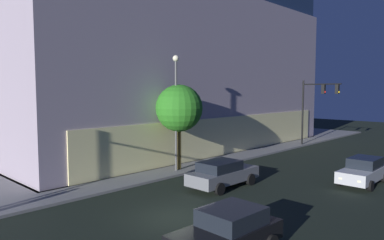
{
  "coord_description": "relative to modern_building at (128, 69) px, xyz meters",
  "views": [
    {
      "loc": [
        -10.93,
        -11.5,
        5.77
      ],
      "look_at": [
        6.96,
        5.77,
        3.72
      ],
      "focal_mm": 33.6,
      "sensor_mm": 36.0,
      "label": 1
    }
  ],
  "objects": [
    {
      "name": "ground_plane",
      "position": [
        -14.12,
        -23.1,
        -8.27
      ],
      "size": [
        120.0,
        120.0,
        0.0
      ],
      "primitive_type": "plane",
      "color": "black"
    },
    {
      "name": "modern_building",
      "position": [
        0.0,
        0.0,
        0.0
      ],
      "size": [
        34.15,
        30.34,
        16.66
      ],
      "color": "#4C4C51",
      "rests_on": "ground"
    },
    {
      "name": "traffic_light_far_corner",
      "position": [
        9.7,
        -18.47,
        -3.43
      ],
      "size": [
        0.35,
        4.03,
        6.66
      ],
      "color": "black",
      "rests_on": "sidewalk_corner"
    },
    {
      "name": "street_lamp_sidewalk",
      "position": [
        -7.89,
        -16.5,
        -3.08
      ],
      "size": [
        0.44,
        0.44,
        8.04
      ],
      "color": "#4F4F4F",
      "rests_on": "sidewalk_corner"
    },
    {
      "name": "sidewalk_tree",
      "position": [
        -7.49,
        -16.39,
        -3.76
      ],
      "size": [
        3.33,
        3.33,
        6.04
      ],
      "color": "#4E411E",
      "rests_on": "sidewalk_corner"
    },
    {
      "name": "car_black",
      "position": [
        -15.36,
        -26.99,
        -7.44
      ],
      "size": [
        4.27,
        2.31,
        1.62
      ],
      "color": "black",
      "rests_on": "ground"
    },
    {
      "name": "car_grey",
      "position": [
        -8.66,
        -21.29,
        -7.42
      ],
      "size": [
        4.8,
        2.11,
        1.61
      ],
      "color": "slate",
      "rests_on": "ground"
    },
    {
      "name": "car_silver",
      "position": [
        -1.99,
        -27.06,
        -7.45
      ],
      "size": [
        4.45,
        2.01,
        1.62
      ],
      "color": "#B7BABF",
      "rests_on": "ground"
    }
  ]
}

